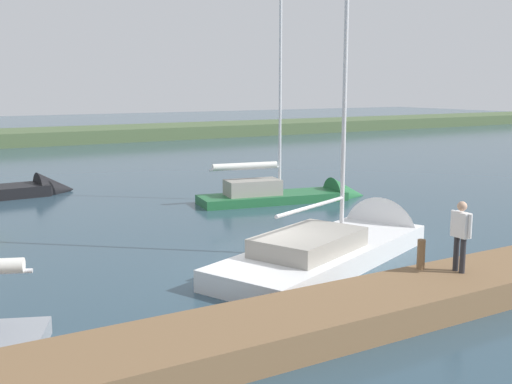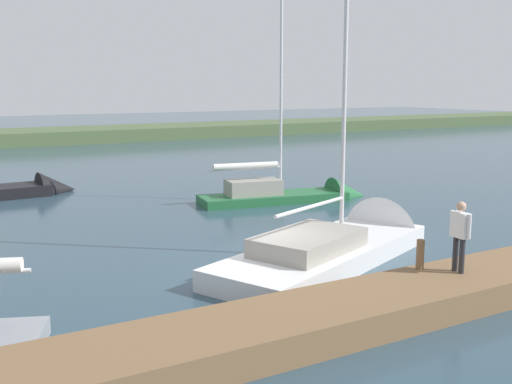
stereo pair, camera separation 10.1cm
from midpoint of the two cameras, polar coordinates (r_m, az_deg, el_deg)
The scene contains 8 objects.
ground_plane at distance 17.90m, azimuth 0.87°, elevation -7.29°, with size 200.00×200.00×0.00m, color #2D4756.
far_shoreline at distance 60.31m, azimuth -22.16°, elevation 4.04°, with size 180.00×8.00×2.40m, color #4C603D.
dock_pier at distance 14.41m, azimuth 10.29°, elevation -10.33°, with size 23.00×2.26×0.67m, color brown.
mooring_post_near at distance 16.26m, azimuth 14.68°, elevation -5.53°, with size 0.20×0.20×0.76m, color brown.
sailboat_near_dock at distance 28.76m, azimuth 3.63°, elevation -0.46°, with size 8.31×3.31×10.24m.
sailboat_inner_slip at distance 31.83m, azimuth -21.85°, elevation -0.08°, with size 7.38×2.30×9.06m.
sailboat_outer_mooring at distance 20.34m, azimuth 8.99°, elevation -4.74°, with size 10.63×6.48×12.72m.
person_on_dock at distance 16.12m, azimuth 18.04°, elevation -3.41°, with size 0.25×0.67×1.78m.
Camera 1 is at (9.03, 14.53, 5.24)m, focal length 43.75 mm.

